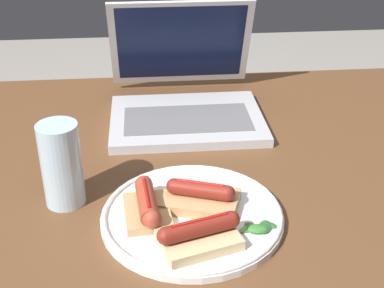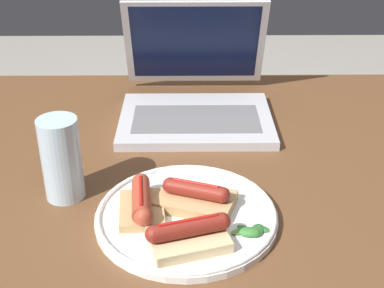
# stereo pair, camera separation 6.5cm
# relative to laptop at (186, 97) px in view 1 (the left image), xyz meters

# --- Properties ---
(desk) EXTENTS (1.40, 0.84, 0.71)m
(desk) POSITION_rel_laptop_xyz_m (-0.08, -0.20, -0.11)
(desk) COLOR brown
(desk) RESTS_ON ground_plane
(laptop) EXTENTS (0.31, 0.31, 0.22)m
(laptop) POSITION_rel_laptop_xyz_m (0.00, 0.00, 0.00)
(laptop) COLOR #B7B7BC
(laptop) RESTS_ON desk
(plate) EXTENTS (0.27, 0.27, 0.02)m
(plate) POSITION_rel_laptop_xyz_m (-0.02, -0.37, -0.03)
(plate) COLOR white
(plate) RESTS_ON desk
(sausage_toast_left) EXTENTS (0.13, 0.11, 0.04)m
(sausage_toast_left) POSITION_rel_laptop_xyz_m (-0.00, -0.35, -0.01)
(sausage_toast_left) COLOR tan
(sausage_toast_left) RESTS_ON plate
(sausage_toast_middle) EXTENTS (0.07, 0.12, 0.04)m
(sausage_toast_middle) POSITION_rel_laptop_xyz_m (-0.09, -0.36, -0.01)
(sausage_toast_middle) COLOR tan
(sausage_toast_middle) RESTS_ON plate
(sausage_toast_right) EXTENTS (0.12, 0.10, 0.04)m
(sausage_toast_right) POSITION_rel_laptop_xyz_m (-0.02, -0.44, -0.01)
(sausage_toast_right) COLOR #D6B784
(sausage_toast_right) RESTS_ON plate
(salad_pile) EXTENTS (0.06, 0.04, 0.01)m
(salad_pile) POSITION_rel_laptop_xyz_m (0.07, -0.41, -0.03)
(salad_pile) COLOR #387A33
(salad_pile) RESTS_ON plate
(drinking_glass) EXTENTS (0.06, 0.06, 0.14)m
(drinking_glass) POSITION_rel_laptop_xyz_m (-0.21, -0.30, 0.03)
(drinking_glass) COLOR silver
(drinking_glass) RESTS_ON desk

